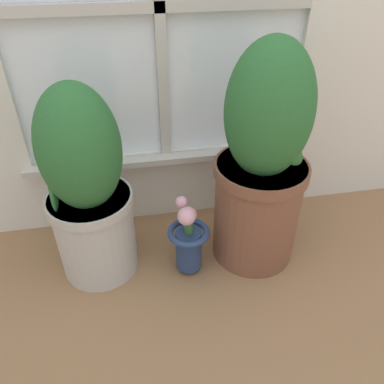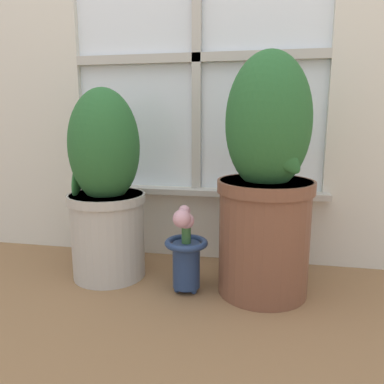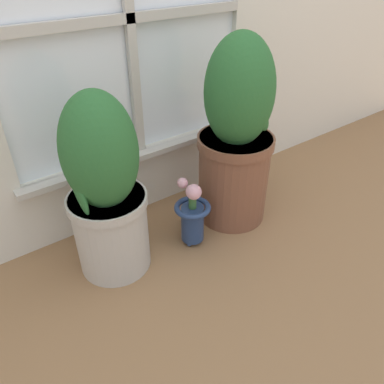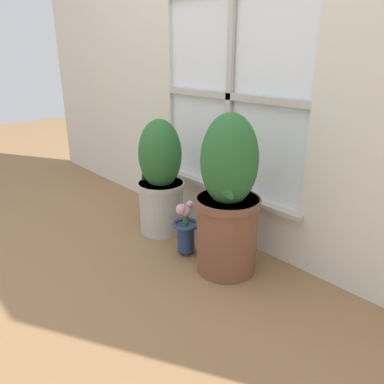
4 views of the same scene
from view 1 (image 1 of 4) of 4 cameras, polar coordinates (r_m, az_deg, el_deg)
ground_plane at (r=1.32m, az=-0.52°, el=-16.80°), size 10.00×10.00×0.00m
potted_plant_left at (r=1.26m, az=-15.64°, el=0.07°), size 0.29×0.29×0.70m
potted_plant_right at (r=1.28m, az=10.58°, el=3.75°), size 0.32×0.32×0.81m
flower_vase at (r=1.32m, az=-0.58°, el=-7.10°), size 0.15×0.15×0.30m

